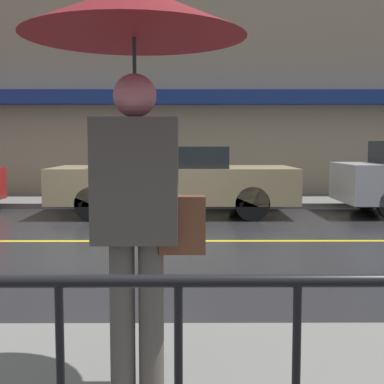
# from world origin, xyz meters

# --- Properties ---
(ground_plane) EXTENTS (80.00, 80.00, 0.00)m
(ground_plane) POSITION_xyz_m (0.00, 0.00, 0.00)
(ground_plane) COLOR #262628
(sidewalk_far) EXTENTS (28.00, 2.17, 0.12)m
(sidewalk_far) POSITION_xyz_m (0.00, 5.03, 0.06)
(sidewalk_far) COLOR slate
(sidewalk_far) RESTS_ON ground_plane
(lane_marking) EXTENTS (25.20, 0.12, 0.01)m
(lane_marking) POSITION_xyz_m (0.00, 0.00, 0.00)
(lane_marking) COLOR gold
(lane_marking) RESTS_ON ground_plane
(building_storefront) EXTENTS (28.00, 0.85, 6.18)m
(building_storefront) POSITION_xyz_m (0.00, 6.24, 3.06)
(building_storefront) COLOR gray
(building_storefront) RESTS_ON ground_plane
(pedestrian) EXTENTS (1.14, 1.14, 2.11)m
(pedestrian) POSITION_xyz_m (0.73, -5.03, 1.83)
(pedestrian) COLOR #4C4742
(pedestrian) RESTS_ON sidewalk_near
(car_tan) EXTENTS (4.80, 1.91, 1.38)m
(car_tan) POSITION_xyz_m (0.65, 2.93, 0.73)
(car_tan) COLOR tan
(car_tan) RESTS_ON ground_plane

